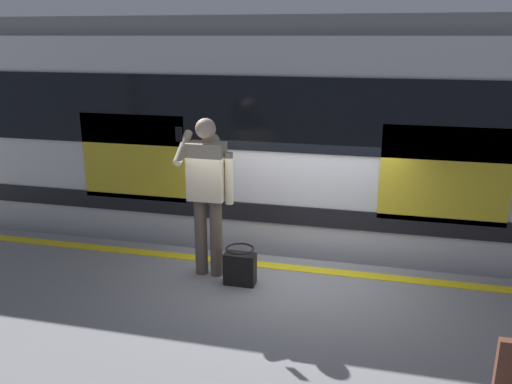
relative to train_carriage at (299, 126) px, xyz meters
The scene contains 7 objects.
ground_plane 3.06m from the train_carriage, 99.99° to the left, with size 25.23×25.23×0.00m, color #3D3D3F.
safety_line 2.50m from the train_carriage, 98.59° to the left, with size 16.49×0.16×0.01m, color yellow.
track_rail_near 2.49m from the train_carriage, 114.11° to the left, with size 21.87×0.08×0.16m, color slate.
track_rail_far 2.50m from the train_carriage, 113.73° to the right, with size 21.87×0.08×0.16m, color slate.
train_carriage is the anchor object (origin of this frame).
passenger 2.55m from the train_carriage, 76.51° to the left, with size 0.57×0.55×1.78m.
handbag 2.87m from the train_carriage, 85.97° to the left, with size 0.34×0.31×0.42m.
Camera 1 is at (-0.92, 5.86, 3.74)m, focal length 36.78 mm.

